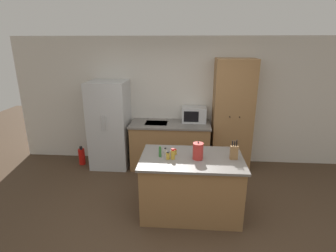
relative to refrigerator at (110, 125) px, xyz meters
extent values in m
plane|color=#423021|center=(1.54, -1.94, -0.88)|extent=(14.00, 14.00, 0.00)
cube|color=beige|center=(1.54, 0.39, 0.42)|extent=(7.20, 0.06, 2.60)
cube|color=#B7BABC|center=(0.00, 0.00, 0.00)|extent=(0.75, 0.71, 1.76)
cylinder|color=silver|center=(-0.04, -0.37, 0.14)|extent=(0.02, 0.02, 0.30)
cylinder|color=silver|center=(0.04, -0.37, 0.14)|extent=(0.02, 0.02, 0.30)
cube|color=olive|center=(1.23, 0.02, -0.43)|extent=(1.56, 0.67, 0.90)
cube|color=slate|center=(1.23, 0.02, 0.03)|extent=(1.60, 0.71, 0.03)
cube|color=#9EA0A3|center=(0.95, 0.02, 0.05)|extent=(0.44, 0.34, 0.01)
cube|color=olive|center=(2.45, 0.09, 0.22)|extent=(0.75, 0.52, 2.19)
sphere|color=black|center=(2.36, -0.18, 0.26)|extent=(0.02, 0.02, 0.02)
sphere|color=black|center=(2.54, -0.18, 0.26)|extent=(0.02, 0.02, 0.02)
cube|color=olive|center=(1.64, -1.51, -0.45)|extent=(1.42, 0.85, 0.86)
cube|color=slate|center=(1.64, -1.51, 0.00)|extent=(1.48, 0.91, 0.03)
cube|color=#B2B5B7|center=(1.70, 0.17, 0.20)|extent=(0.48, 0.34, 0.30)
cube|color=black|center=(1.64, -0.01, 0.20)|extent=(0.29, 0.01, 0.21)
cube|color=olive|center=(2.23, -1.52, 0.11)|extent=(0.11, 0.07, 0.20)
cylinder|color=black|center=(2.20, -1.51, 0.25)|extent=(0.02, 0.02, 0.08)
cylinder|color=black|center=(2.23, -1.52, 0.25)|extent=(0.02, 0.02, 0.07)
cylinder|color=black|center=(2.26, -1.52, 0.25)|extent=(0.02, 0.02, 0.09)
cylinder|color=gold|center=(1.40, -1.42, 0.05)|extent=(0.04, 0.04, 0.07)
cylinder|color=red|center=(1.40, -1.42, 0.09)|extent=(0.03, 0.03, 0.02)
cylinder|color=#337033|center=(1.18, -1.51, 0.08)|extent=(0.04, 0.04, 0.13)
cylinder|color=#286628|center=(1.18, -1.51, 0.15)|extent=(0.03, 0.03, 0.03)
cylinder|color=gold|center=(1.30, -1.60, 0.06)|extent=(0.05, 0.05, 0.10)
cylinder|color=black|center=(1.30, -1.60, 0.12)|extent=(0.04, 0.04, 0.02)
cylinder|color=beige|center=(1.25, -1.39, 0.05)|extent=(0.04, 0.04, 0.07)
cylinder|color=black|center=(1.25, -1.39, 0.09)|extent=(0.03, 0.03, 0.02)
cylinder|color=gold|center=(1.37, -1.58, 0.08)|extent=(0.06, 0.06, 0.13)
cylinder|color=red|center=(1.37, -1.58, 0.16)|extent=(0.05, 0.05, 0.03)
cylinder|color=#B72D28|center=(1.73, -1.55, 0.13)|extent=(0.15, 0.15, 0.24)
sphere|color=#262628|center=(1.73, -1.55, 0.26)|extent=(0.02, 0.02, 0.02)
cylinder|color=red|center=(-0.64, -0.05, -0.71)|extent=(0.13, 0.13, 0.34)
cylinder|color=black|center=(-0.64, -0.05, -0.51)|extent=(0.06, 0.06, 0.06)
camera|label=1|loc=(1.56, -4.98, 1.58)|focal=28.00mm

